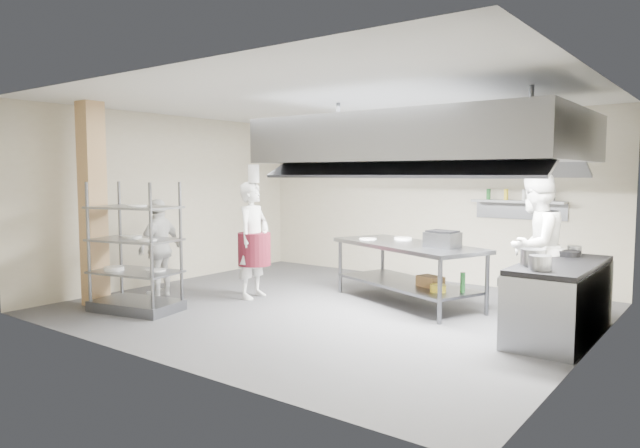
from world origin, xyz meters
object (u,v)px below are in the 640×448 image
Objects in this scene: chef_plating at (160,248)px; chef_line at (535,247)px; island at (407,273)px; griddle at (442,240)px; chef_head at (253,240)px; cooking_range at (560,302)px; pass_rack at (135,247)px; stockpot at (533,257)px.

chef_line is at bearing 98.68° from chef_plating.
griddle is (0.62, -0.12, 0.56)m from island.
chef_line is (3.95, 1.20, 0.07)m from chef_head.
island reaches higher than cooking_range.
pass_rack is 4.36m from griddle.
cooking_range is 1.02× the size of chef_line.
chef_head is 4.13m from chef_line.
griddle is at bearing 151.34° from stockpot.
chef_plating is (-5.69, -1.45, 0.36)m from cooking_range.
stockpot is at bearing -2.53° from island.
cooking_range is at bearing 52.68° from chef_line.
island is at bearing -74.36° from chef_line.
cooking_range is 1.10× the size of chef_head.
cooking_range is 7.24× the size of stockpot.
chef_line is at bearing -82.31° from chef_head.
cooking_range is at bearing 91.67° from chef_plating.
griddle is (-1.70, 0.38, 0.60)m from cooking_range.
pass_rack reaches higher than island.
chef_line is at bearing 23.96° from island.
chef_line is 1.24m from griddle.
cooking_range is 4.52× the size of griddle.
chef_head is 4.24m from stockpot.
chef_line reaches higher than pass_rack.
chef_head is 2.91m from griddle.
chef_line is (1.84, 0.08, 0.53)m from island.
pass_rack is 5.67m from cooking_range.
island is at bearing -71.28° from chef_head.
chef_head is at bearing -177.58° from stockpot.
chef_plating is at bearing -128.46° from island.
chef_head reaches higher than chef_plating.
chef_head reaches higher than cooking_range.
chef_line is at bearing 15.48° from griddle.
chef_plating is at bearing -165.68° from cooking_range.
chef_plating reaches higher than stockpot.
chef_plating is at bearing -55.56° from chef_line.
griddle is 1.71m from stockpot.
island is 9.02× the size of stockpot.
cooking_range is at bearing 65.59° from stockpot.
stockpot is at bearing -96.80° from chef_head.
cooking_range is at bearing 9.28° from island.
chef_plating is at bearing -149.28° from griddle.
chef_plating is at bearing 109.71° from pass_rack.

